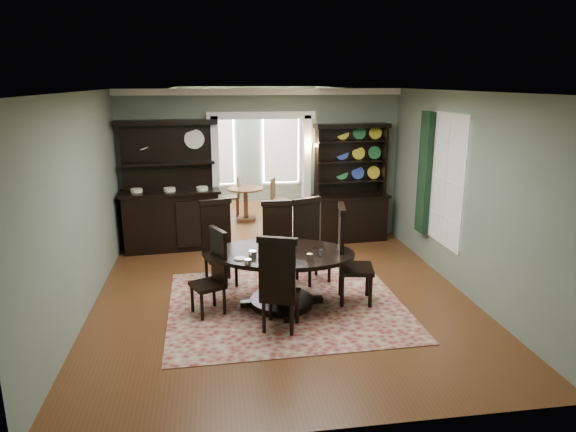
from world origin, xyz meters
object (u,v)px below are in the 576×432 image
welsh_dresser (351,199)px  parlor_table (246,199)px  dining_table (282,268)px  sideboard (171,205)px

welsh_dresser → parlor_table: size_ratio=2.82×
dining_table → parlor_table: bearing=103.2°
parlor_table → sideboard: bearing=-130.2°
dining_table → parlor_table: (-0.18, 4.76, -0.06)m
welsh_dresser → sideboard: bearing=176.2°
welsh_dresser → parlor_table: (-1.99, 1.79, -0.35)m
sideboard → parlor_table: (1.54, 1.82, -0.35)m
dining_table → welsh_dresser: (1.81, 2.97, 0.28)m
dining_table → welsh_dresser: size_ratio=0.97×
welsh_dresser → parlor_table: 2.70m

